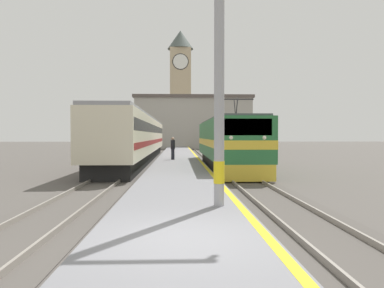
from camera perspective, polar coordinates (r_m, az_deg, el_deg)
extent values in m
plane|color=#514C47|center=(36.97, -2.08, -2.25)|extent=(200.00, 200.00, 0.00)
cube|color=slate|center=(31.97, -2.07, -2.44)|extent=(3.53, 140.00, 0.41)
cube|color=yellow|center=(32.00, 0.82, -2.06)|extent=(0.20, 140.00, 0.00)
cube|color=#514C47|center=(32.15, 3.78, -2.77)|extent=(2.84, 140.00, 0.02)
cube|color=gray|center=(32.08, 2.50, -2.63)|extent=(0.07, 140.00, 0.14)
cube|color=gray|center=(32.23, 5.05, -2.62)|extent=(0.07, 140.00, 0.14)
cube|color=#514C47|center=(32.18, -8.50, -2.78)|extent=(2.84, 140.00, 0.02)
cube|color=gray|center=(32.26, -9.77, -2.63)|extent=(0.07, 140.00, 0.14)
cube|color=gray|center=(32.10, -7.23, -2.64)|extent=(0.07, 140.00, 0.14)
cube|color=black|center=(25.32, 5.38, -2.88)|extent=(2.46, 13.64, 0.90)
cube|color=#286B38|center=(25.25, 5.39, 0.80)|extent=(2.90, 14.82, 2.35)
cube|color=gold|center=(25.26, 5.39, 0.27)|extent=(2.92, 14.84, 0.44)
cube|color=gold|center=(18.17, 8.40, -4.40)|extent=(2.75, 0.30, 0.81)
cube|color=black|center=(18.00, 8.47, 2.58)|extent=(2.32, 0.12, 0.80)
sphere|color=white|center=(17.82, 5.97, 0.97)|extent=(0.20, 0.20, 0.20)
sphere|color=white|center=(18.12, 10.97, 0.95)|extent=(0.20, 0.20, 0.20)
cube|color=#4C4C51|center=(25.27, 5.40, 3.61)|extent=(2.61, 14.08, 0.12)
cylinder|color=#333333|center=(21.30, 6.84, 5.54)|extent=(0.06, 0.63, 1.03)
cylinder|color=#333333|center=(21.99, 6.56, 5.41)|extent=(0.06, 0.63, 1.03)
cube|color=#262626|center=(21.68, 6.70, 6.79)|extent=(2.03, 0.08, 0.06)
cube|color=black|center=(34.22, -8.12, -1.79)|extent=(2.46, 31.40, 0.90)
cube|color=beige|center=(34.17, -8.13, 1.33)|extent=(2.90, 32.71, 2.83)
cube|color=black|center=(34.18, -8.13, 2.27)|extent=(2.92, 32.06, 0.64)
cube|color=maroon|center=(34.18, -8.13, 0.38)|extent=(2.92, 32.06, 0.36)
cube|color=gray|center=(34.21, -8.14, 3.86)|extent=(2.67, 32.71, 0.20)
cylinder|color=#9E9EA3|center=(10.32, 4.17, 14.97)|extent=(0.28, 0.28, 8.65)
cylinder|color=yellow|center=(10.08, 4.14, -4.31)|extent=(0.30, 0.30, 0.60)
cylinder|color=#23232D|center=(29.22, -2.94, -1.57)|extent=(0.26, 0.26, 0.83)
cylinder|color=black|center=(29.19, -2.94, -0.08)|extent=(0.34, 0.34, 0.69)
sphere|color=tan|center=(29.18, -2.94, 0.82)|extent=(0.22, 0.22, 0.22)
cube|color=tan|center=(78.35, -1.77, 7.03)|extent=(4.27, 4.27, 20.20)
cylinder|color=black|center=(77.26, -1.76, 12.45)|extent=(3.29, 0.06, 3.29)
cylinder|color=white|center=(77.23, -1.76, 12.45)|extent=(2.99, 0.10, 2.99)
cone|color=#47514C|center=(80.44, -1.78, 15.58)|extent=(5.33, 5.33, 3.84)
cube|color=#A8A399|center=(65.69, 0.16, 3.10)|extent=(19.89, 6.10, 8.68)
cube|color=#564C47|center=(65.99, 0.16, 7.08)|extent=(20.49, 6.70, 0.50)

